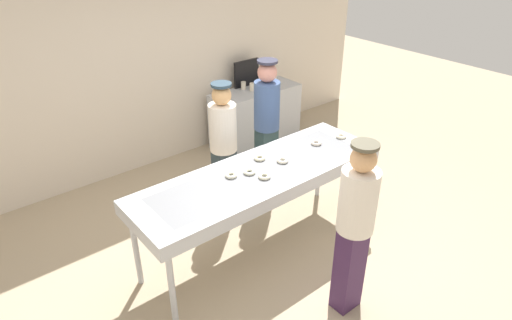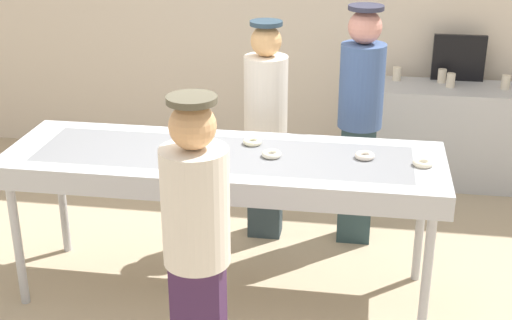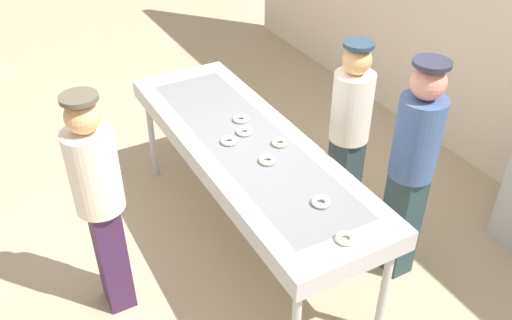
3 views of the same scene
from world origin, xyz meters
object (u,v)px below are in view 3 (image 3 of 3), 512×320
(sugar_donut_3, at_px, (244,131))
(sugar_donut_4, at_px, (229,141))
(sugar_donut_2, at_px, (321,202))
(sugar_donut_6, at_px, (267,160))
(customer_waiting, at_px, (100,199))
(sugar_donut_0, at_px, (345,238))
(worker_assistant, at_px, (349,130))
(worker_baker, at_px, (412,164))
(sugar_donut_1, at_px, (241,119))
(fryer_conveyor, at_px, (247,150))
(sugar_donut_5, at_px, (280,142))

(sugar_donut_3, xyz_separation_m, sugar_donut_4, (0.06, -0.16, 0.00))
(sugar_donut_2, height_order, sugar_donut_6, same)
(sugar_donut_6, distance_m, customer_waiting, 1.13)
(sugar_donut_0, relative_size, customer_waiting, 0.07)
(sugar_donut_3, relative_size, sugar_donut_4, 1.00)
(sugar_donut_0, height_order, worker_assistant, worker_assistant)
(worker_baker, xyz_separation_m, customer_waiting, (-0.70, -1.96, -0.04))
(sugar_donut_3, bearing_deg, sugar_donut_6, -4.63)
(worker_baker, relative_size, worker_assistant, 1.07)
(worker_assistant, height_order, customer_waiting, customer_waiting)
(sugar_donut_2, distance_m, sugar_donut_4, 0.91)
(sugar_donut_4, xyz_separation_m, worker_assistant, (0.19, 0.94, -0.09))
(worker_assistant, bearing_deg, sugar_donut_4, 89.13)
(sugar_donut_2, bearing_deg, sugar_donut_1, 178.36)
(sugar_donut_0, bearing_deg, sugar_donut_1, 176.30)
(sugar_donut_6, height_order, worker_baker, worker_baker)
(sugar_donut_3, distance_m, worker_assistant, 0.83)
(fryer_conveyor, bearing_deg, sugar_donut_4, -111.67)
(fryer_conveyor, distance_m, sugar_donut_0, 1.19)
(sugar_donut_4, height_order, sugar_donut_5, same)
(sugar_donut_6, relative_size, worker_baker, 0.07)
(fryer_conveyor, bearing_deg, sugar_donut_3, 163.08)
(worker_assistant, bearing_deg, sugar_donut_3, 83.02)
(sugar_donut_1, relative_size, worker_baker, 0.07)
(fryer_conveyor, height_order, sugar_donut_3, sugar_donut_3)
(sugar_donut_5, distance_m, customer_waiting, 1.30)
(sugar_donut_0, relative_size, sugar_donut_6, 1.00)
(sugar_donut_4, bearing_deg, sugar_donut_3, 110.47)
(sugar_donut_0, bearing_deg, sugar_donut_6, -179.99)
(sugar_donut_3, bearing_deg, worker_assistant, 72.54)
(customer_waiting, bearing_deg, sugar_donut_2, 49.43)
(sugar_donut_6, bearing_deg, sugar_donut_5, 128.15)
(fryer_conveyor, distance_m, customer_waiting, 1.12)
(fryer_conveyor, distance_m, sugar_donut_4, 0.16)
(fryer_conveyor, height_order, customer_waiting, customer_waiting)
(sugar_donut_3, bearing_deg, sugar_donut_0, -1.44)
(sugar_donut_4, bearing_deg, sugar_donut_2, 11.75)
(worker_baker, distance_m, worker_assistant, 0.66)
(sugar_donut_2, bearing_deg, sugar_donut_0, -10.54)
(sugar_donut_3, height_order, sugar_donut_6, same)
(sugar_donut_4, relative_size, sugar_donut_5, 1.00)
(sugar_donut_4, bearing_deg, worker_baker, 48.76)
(sugar_donut_5, relative_size, sugar_donut_6, 1.00)
(sugar_donut_1, distance_m, sugar_donut_6, 0.58)
(sugar_donut_6, xyz_separation_m, worker_baker, (0.50, 0.84, -0.01))
(sugar_donut_2, distance_m, customer_waiting, 1.39)
(sugar_donut_4, distance_m, sugar_donut_6, 0.37)
(worker_baker, bearing_deg, sugar_donut_6, 44.77)
(sugar_donut_4, xyz_separation_m, worker_baker, (0.85, 0.97, -0.01))
(sugar_donut_5, relative_size, worker_assistant, 0.07)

